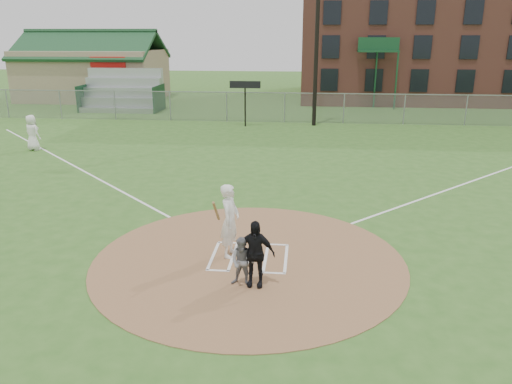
# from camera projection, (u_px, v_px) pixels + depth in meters

# --- Properties ---
(ground) EXTENTS (140.00, 140.00, 0.00)m
(ground) POSITION_uv_depth(u_px,v_px,m) (249.00, 260.00, 13.50)
(ground) COLOR #336020
(ground) RESTS_ON ground
(dirt_circle) EXTENTS (8.40, 8.40, 0.02)m
(dirt_circle) POSITION_uv_depth(u_px,v_px,m) (249.00, 260.00, 13.50)
(dirt_circle) COLOR #966B47
(dirt_circle) RESTS_ON ground
(home_plate) EXTENTS (0.44, 0.44, 0.03)m
(home_plate) POSITION_uv_depth(u_px,v_px,m) (246.00, 260.00, 13.43)
(home_plate) COLOR white
(home_plate) RESTS_ON dirt_circle
(foul_line_first) EXTENTS (17.04, 17.04, 0.01)m
(foul_line_first) POSITION_uv_depth(u_px,v_px,m) (482.00, 178.00, 21.19)
(foul_line_first) COLOR white
(foul_line_first) RESTS_ON ground
(foul_line_third) EXTENTS (17.04, 17.04, 0.01)m
(foul_line_third) POSITION_uv_depth(u_px,v_px,m) (76.00, 167.00, 22.87)
(foul_line_third) COLOR white
(foul_line_third) RESTS_ON ground
(catcher) EXTENTS (0.67, 0.57, 1.23)m
(catcher) POSITION_uv_depth(u_px,v_px,m) (243.00, 262.00, 11.94)
(catcher) COLOR slate
(catcher) RESTS_ON dirt_circle
(umpire) EXTENTS (1.00, 0.46, 1.66)m
(umpire) POSITION_uv_depth(u_px,v_px,m) (255.00, 254.00, 11.88)
(umpire) COLOR black
(umpire) RESTS_ON dirt_circle
(ondeck_player) EXTENTS (1.06, 0.90, 1.84)m
(ondeck_player) POSITION_uv_depth(u_px,v_px,m) (32.00, 133.00, 25.92)
(ondeck_player) COLOR white
(ondeck_player) RESTS_ON ground
(batters_boxes) EXTENTS (2.08, 1.88, 0.01)m
(batters_boxes) POSITION_uv_depth(u_px,v_px,m) (249.00, 257.00, 13.64)
(batters_boxes) COLOR white
(batters_boxes) RESTS_ON dirt_circle
(batter_at_plate) EXTENTS (0.66, 1.11, 2.04)m
(batter_at_plate) POSITION_uv_depth(u_px,v_px,m) (230.00, 221.00, 13.44)
(batter_at_plate) COLOR white
(batter_at_plate) RESTS_ON dirt_circle
(outfield_fence) EXTENTS (56.08, 0.08, 2.03)m
(outfield_fence) POSITION_uv_depth(u_px,v_px,m) (285.00, 107.00, 34.05)
(outfield_fence) COLOR slate
(outfield_fence) RESTS_ON ground
(bleachers) EXTENTS (6.08, 3.20, 3.20)m
(bleachers) POSITION_uv_depth(u_px,v_px,m) (121.00, 90.00, 39.07)
(bleachers) COLOR #B7BABF
(bleachers) RESTS_ON ground
(clubhouse) EXTENTS (12.20, 8.71, 6.23)m
(clubhouse) POSITION_uv_depth(u_px,v_px,m) (94.00, 73.00, 45.73)
(clubhouse) COLOR tan
(clubhouse) RESTS_ON ground
(brick_warehouse) EXTENTS (30.00, 17.17, 15.00)m
(brick_warehouse) POSITION_uv_depth(u_px,v_px,m) (468.00, 14.00, 45.72)
(brick_warehouse) COLOR brown
(brick_warehouse) RESTS_ON ground
(light_pole) EXTENTS (1.20, 0.30, 12.22)m
(light_pole) POSITION_uv_depth(u_px,v_px,m) (317.00, 21.00, 31.21)
(light_pole) COLOR black
(light_pole) RESTS_ON ground
(scoreboard_sign) EXTENTS (2.00, 0.10, 2.93)m
(scoreboard_sign) POSITION_uv_depth(u_px,v_px,m) (245.00, 90.00, 32.16)
(scoreboard_sign) COLOR black
(scoreboard_sign) RESTS_ON ground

